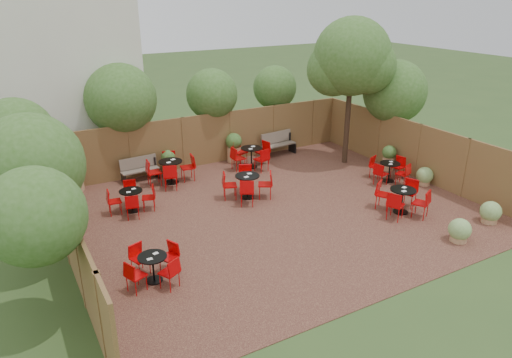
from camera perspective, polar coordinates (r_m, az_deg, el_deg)
ground at (r=14.64m, az=2.31°, el=-3.99°), size 80.00×80.00×0.00m
courtyard_paving at (r=14.64m, az=2.31°, el=-3.95°), size 12.00×10.00×0.02m
fence_back at (r=18.43m, az=-5.82°, el=4.77°), size 12.00×0.08×2.00m
fence_left at (r=12.45m, az=-21.99°, el=-5.47°), size 0.08×10.00×2.00m
fence_right at (r=17.95m, az=18.94°, el=3.21°), size 0.08×10.00×2.00m
neighbour_building at (r=19.49m, az=-22.49°, el=13.25°), size 5.00×4.00×8.00m
overhang_foliage at (r=15.52m, az=-8.37°, el=7.83°), size 15.51×10.40×2.54m
courtyard_tree at (r=18.17m, az=11.49°, el=13.76°), size 2.94×2.87×5.53m
park_bench_left at (r=17.37m, az=-13.89°, el=1.24°), size 1.37×0.52×0.83m
park_bench_right at (r=19.58m, az=2.64°, el=4.35°), size 1.54×0.64×0.93m
bistro_tables at (r=15.49m, az=-0.29°, el=-0.61°), size 10.71×7.41×0.94m
planters at (r=17.61m, az=-4.58°, el=2.58°), size 11.20×4.26×1.16m
low_shrubs at (r=15.55m, az=23.12°, el=-2.91°), size 2.91×3.92×0.65m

